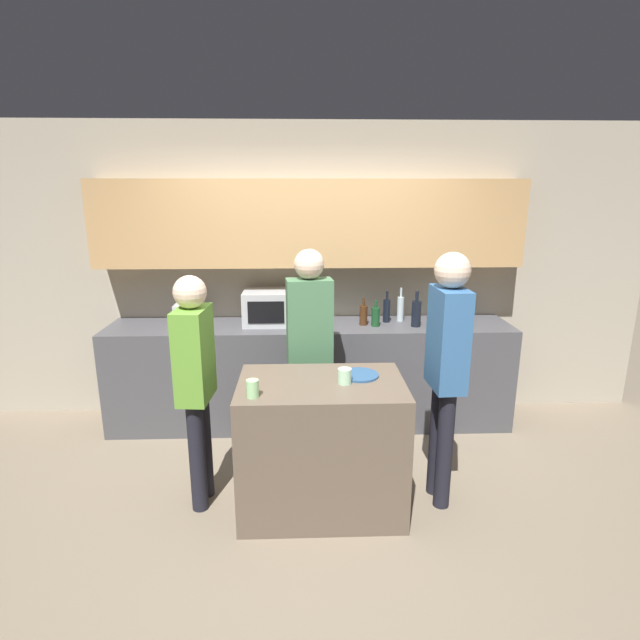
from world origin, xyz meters
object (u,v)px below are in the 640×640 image
object	(u,v)px
bottle_3	(400,308)
cup_1	(345,376)
bottle_2	(387,310)
plate_on_island	(359,375)
toaster	(189,314)
person_center	(447,358)
bottle_1	(376,316)
bottle_0	(363,315)
cup_0	(253,389)
person_left	(310,339)
bottle_4	(416,313)
microwave	(273,307)
potted_plant	(453,300)
person_right	(195,374)

from	to	relation	value
bottle_3	cup_1	xyz separation A→B (m)	(-0.63, -1.41, -0.10)
bottle_2	plate_on_island	bearing A→B (deg)	-107.18
toaster	bottle_2	distance (m)	1.78
bottle_2	person_center	distance (m)	1.33
bottle_1	cup_1	bearing A→B (deg)	-106.86
plate_on_island	bottle_0	bearing A→B (deg)	81.88
plate_on_island	bottle_2	bearing A→B (deg)	72.82
plate_on_island	cup_0	distance (m)	0.75
cup_1	person_left	distance (m)	0.68
cup_1	plate_on_island	bearing A→B (deg)	49.11
bottle_2	bottle_4	bearing A→B (deg)	-33.91
microwave	bottle_2	xyz separation A→B (m)	(1.03, 0.01, -0.04)
person_center	bottle_4	bearing A→B (deg)	-5.53
cup_1	person_center	distance (m)	0.68
bottle_3	bottle_4	size ratio (longest dim) A/B	0.98
bottle_1	person_left	size ratio (longest dim) A/B	0.14
plate_on_island	bottle_1	bearing A→B (deg)	76.53
potted_plant	cup_0	distance (m)	2.29
bottle_3	person_right	distance (m)	2.08
microwave	potted_plant	world-z (taller)	potted_plant
bottle_1	microwave	bearing A→B (deg)	172.16
cup_0	person_center	size ratio (longest dim) A/B	0.06
bottle_1	person_right	bearing A→B (deg)	-139.52
potted_plant	cup_1	size ratio (longest dim) A/B	3.97
potted_plant	person_left	size ratio (longest dim) A/B	0.23
person_center	person_right	world-z (taller)	person_center
bottle_3	person_center	bearing A→B (deg)	-88.08
plate_on_island	person_left	size ratio (longest dim) A/B	0.15
bottle_2	plate_on_island	world-z (taller)	bottle_2
bottle_1	person_right	distance (m)	1.77
microwave	cup_0	world-z (taller)	microwave
bottle_0	bottle_4	world-z (taller)	bottle_4
bottle_1	cup_1	world-z (taller)	bottle_1
person_left	cup_0	bearing A→B (deg)	60.76
bottle_3	cup_0	xyz separation A→B (m)	(-1.20, -1.61, -0.10)
bottle_1	bottle_3	world-z (taller)	bottle_3
bottle_4	cup_0	xyz separation A→B (m)	(-1.30, -1.42, -0.10)
toaster	bottle_1	xyz separation A→B (m)	(1.66, -0.13, -0.00)
potted_plant	bottle_1	distance (m)	0.74
person_center	person_right	size ratio (longest dim) A/B	1.09
bottle_2	person_left	world-z (taller)	person_left
bottle_4	cup_0	size ratio (longest dim) A/B	2.90
bottle_3	potted_plant	bearing A→B (deg)	-5.11
cup_1	bottle_2	bearing A→B (deg)	70.20
person_center	person_right	bearing A→B (deg)	86.46
bottle_1	cup_1	xyz separation A→B (m)	(-0.38, -1.24, -0.07)
person_left	bottle_2	bearing A→B (deg)	-140.06
bottle_0	cup_0	size ratio (longest dim) A/B	2.24
bottle_2	person_left	bearing A→B (deg)	-133.86
microwave	bottle_1	world-z (taller)	microwave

